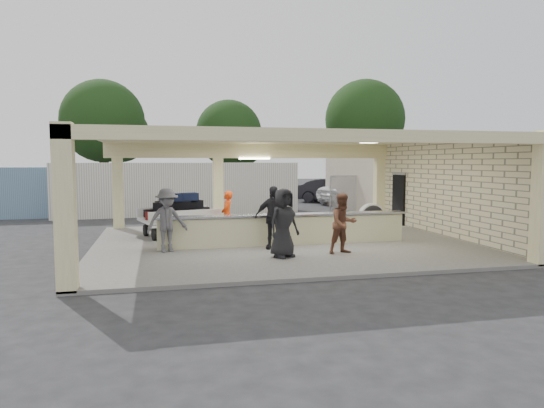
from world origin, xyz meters
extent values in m
plane|color=#242426|center=(0.00, 0.00, 0.00)|extent=(120.00, 120.00, 0.00)
cube|color=#605D59|center=(0.00, 0.00, 0.05)|extent=(12.00, 10.00, 0.10)
cube|color=beige|center=(0.00, 0.00, 3.50)|extent=(12.00, 10.00, 0.02)
cube|color=beige|center=(6.00, 0.00, 1.75)|extent=(0.02, 10.00, 3.50)
cube|color=black|center=(5.94, 3.20, 1.15)|extent=(0.10, 0.95, 2.10)
cube|color=beige|center=(0.00, 4.75, 3.20)|extent=(12.00, 0.50, 0.60)
cube|color=beige|center=(0.00, -4.85, 3.35)|extent=(12.00, 0.30, 0.30)
cube|color=beige|center=(-5.50, 4.75, 1.80)|extent=(0.40, 0.40, 3.50)
cube|color=beige|center=(-1.50, 4.75, 1.80)|extent=(0.40, 0.40, 3.50)
cube|color=beige|center=(5.80, 4.80, 1.80)|extent=(0.40, 0.40, 3.50)
cube|color=beige|center=(-5.80, -4.80, 1.80)|extent=(0.40, 0.40, 3.50)
cube|color=beige|center=(5.80, -4.80, 1.80)|extent=(0.40, 0.40, 3.50)
cube|color=white|center=(0.00, 4.50, 2.88)|extent=(1.30, 0.12, 0.06)
cube|color=#FFEABF|center=(3.80, 1.50, 3.47)|extent=(0.55, 0.55, 0.04)
cube|color=#FFEABF|center=(3.80, -0.50, 3.47)|extent=(0.55, 0.55, 0.04)
cube|color=#FFEABF|center=(3.80, -2.50, 3.47)|extent=(0.55, 0.55, 0.04)
cube|color=beige|center=(0.00, -0.50, 0.55)|extent=(8.00, 0.50, 0.90)
cube|color=#B7B7BC|center=(0.00, -0.50, 1.05)|extent=(8.20, 0.58, 0.06)
cube|color=silver|center=(-3.23, 2.04, 0.73)|extent=(2.94, 2.22, 0.13)
cylinder|color=black|center=(-4.08, 1.20, 0.31)|extent=(0.23, 0.44, 0.42)
cylinder|color=black|center=(-4.39, 2.31, 0.31)|extent=(0.23, 0.44, 0.42)
cylinder|color=black|center=(-2.07, 1.77, 0.31)|extent=(0.23, 0.44, 0.42)
cylinder|color=black|center=(-2.38, 2.87, 0.31)|extent=(0.23, 0.44, 0.42)
cube|color=silver|center=(-3.44, 2.79, 0.94)|extent=(2.53, 0.76, 0.31)
cube|color=silver|center=(-3.02, 1.28, 0.94)|extent=(2.53, 0.76, 0.31)
cube|color=black|center=(-3.95, 1.51, 0.93)|extent=(0.69, 0.55, 0.27)
cube|color=black|center=(-3.25, 1.71, 0.93)|extent=(0.69, 0.55, 0.27)
cube|color=black|center=(-2.54, 1.91, 0.93)|extent=(0.69, 0.55, 0.27)
cube|color=black|center=(-4.12, 2.11, 0.93)|extent=(0.69, 0.55, 0.27)
cube|color=black|center=(-3.42, 2.31, 0.93)|extent=(0.69, 0.55, 0.27)
cube|color=black|center=(-2.71, 2.51, 0.93)|extent=(0.69, 0.55, 0.27)
cube|color=black|center=(-3.78, 1.67, 1.21)|extent=(0.69, 0.55, 0.27)
cube|color=black|center=(-3.13, 2.07, 1.21)|extent=(0.69, 0.55, 0.27)
cube|color=black|center=(-2.68, 2.41, 1.21)|extent=(0.69, 0.55, 0.27)
cube|color=black|center=(-3.72, 2.23, 1.21)|extent=(0.69, 0.55, 0.27)
cube|color=black|center=(-3.43, 1.98, 1.49)|extent=(0.69, 0.55, 0.27)
cube|color=black|center=(-2.86, 2.25, 1.49)|extent=(0.69, 0.55, 0.27)
cube|color=#590F0C|center=(-4.02, 1.38, 0.93)|extent=(0.69, 0.55, 0.27)
cube|color=black|center=(-2.41, 2.59, 0.93)|extent=(0.69, 0.55, 0.27)
cylinder|color=silver|center=(3.95, 1.53, 0.69)|extent=(0.98, 0.39, 0.96)
cylinder|color=black|center=(3.95, 1.53, 0.69)|extent=(0.88, 0.42, 0.85)
cube|color=silver|center=(3.63, 1.53, 0.26)|extent=(0.06, 0.53, 0.32)
cube|color=silver|center=(4.27, 1.53, 0.26)|extent=(0.06, 0.53, 0.32)
imported|color=red|center=(-1.63, 1.09, 0.92)|extent=(0.54, 0.68, 1.65)
imported|color=brown|center=(1.26, -2.38, 0.97)|extent=(0.90, 0.51, 1.75)
imported|color=black|center=(-0.54, -1.18, 1.06)|extent=(1.19, 0.83, 1.92)
imported|color=#4F4F54|center=(-3.70, -1.00, 1.04)|extent=(1.28, 0.78, 1.87)
imported|color=black|center=(-0.57, -2.53, 1.06)|extent=(1.01, 0.75, 1.92)
imported|color=white|center=(8.64, 13.55, 0.77)|extent=(5.89, 4.11, 1.53)
imported|color=white|center=(10.37, 14.48, 0.77)|extent=(5.22, 3.40, 1.54)
imported|color=black|center=(7.46, 15.22, 0.80)|extent=(4.86, 4.21, 1.60)
cube|color=white|center=(-2.86, 10.59, 1.35)|extent=(12.62, 3.57, 2.70)
cube|color=#6D94AF|center=(-10.05, 10.89, 1.24)|extent=(9.58, 2.43, 2.48)
cylinder|color=gray|center=(5.00, 9.00, 1.00)|extent=(0.06, 0.06, 2.00)
cylinder|color=gray|center=(7.00, 9.00, 1.00)|extent=(0.06, 0.06, 2.00)
cylinder|color=gray|center=(9.00, 9.00, 1.00)|extent=(0.06, 0.06, 2.00)
cylinder|color=gray|center=(11.00, 9.00, 1.00)|extent=(0.06, 0.06, 2.00)
cylinder|color=gray|center=(13.00, 9.00, 1.00)|extent=(0.06, 0.06, 2.00)
cylinder|color=gray|center=(15.00, 9.00, 1.00)|extent=(0.06, 0.06, 2.00)
cylinder|color=gray|center=(17.00, 9.00, 1.00)|extent=(0.06, 0.06, 2.00)
cube|color=gray|center=(11.00, 9.00, 1.00)|extent=(12.00, 0.02, 2.00)
cylinder|color=gray|center=(11.00, 9.00, 2.00)|extent=(12.00, 0.05, 0.05)
cylinder|color=#382619|center=(-8.00, 24.00, 2.25)|extent=(0.70, 0.70, 4.50)
sphere|color=black|center=(-8.00, 24.00, 5.85)|extent=(6.30, 6.30, 6.30)
sphere|color=black|center=(-6.80, 24.60, 4.95)|extent=(4.50, 4.50, 4.50)
cylinder|color=#382619|center=(2.00, 26.00, 2.00)|extent=(0.70, 0.70, 4.00)
sphere|color=black|center=(2.00, 26.00, 5.20)|extent=(5.60, 5.60, 5.60)
sphere|color=black|center=(3.20, 26.60, 4.40)|extent=(4.00, 4.00, 4.00)
cylinder|color=#382619|center=(14.00, 25.00, 2.50)|extent=(0.70, 0.70, 5.00)
sphere|color=black|center=(14.00, 25.00, 6.50)|extent=(7.00, 7.00, 7.00)
sphere|color=black|center=(15.20, 25.60, 5.50)|extent=(5.00, 5.00, 5.00)
cube|color=#B8AB92|center=(9.50, 10.00, 1.60)|extent=(6.00, 8.00, 3.20)
camera|label=1|loc=(-3.91, -15.42, 2.75)|focal=32.00mm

